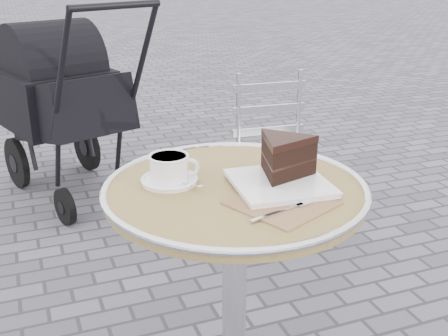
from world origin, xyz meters
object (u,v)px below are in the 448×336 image
object	(u,v)px
cake_plate_set	(283,163)
baby_stroller	(65,108)
bistro_chair	(273,138)
cappuccino_set	(170,170)
cafe_table	(235,241)

from	to	relation	value
cake_plate_set	baby_stroller	distance (m)	1.98
cake_plate_set	baby_stroller	size ratio (longest dim) A/B	0.33
cake_plate_set	bistro_chair	size ratio (longest dim) A/B	0.48
cappuccino_set	cake_plate_set	distance (m)	0.31
cafe_table	bistro_chair	distance (m)	1.16
cake_plate_set	cafe_table	bearing A→B (deg)	173.30
bistro_chair	cake_plate_set	bearing A→B (deg)	-109.82
bistro_chair	baby_stroller	size ratio (longest dim) A/B	0.69
cafe_table	baby_stroller	world-z (taller)	baby_stroller
cake_plate_set	bistro_chair	distance (m)	1.16
cafe_table	cappuccino_set	size ratio (longest dim) A/B	4.40
cappuccino_set	cake_plate_set	xyz separation A→B (m)	(0.28, -0.12, 0.03)
cafe_table	bistro_chair	world-z (taller)	bistro_chair
cappuccino_set	bistro_chair	xyz separation A→B (m)	(0.75, 0.90, -0.27)
cafe_table	cappuccino_set	world-z (taller)	cappuccino_set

